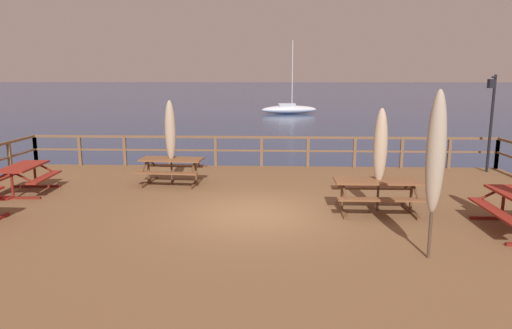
{
  "coord_description": "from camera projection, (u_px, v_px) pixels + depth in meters",
  "views": [
    {
      "loc": [
        0.46,
        -10.4,
        4.0
      ],
      "look_at": [
        0.0,
        0.88,
        1.85
      ],
      "focal_mm": 32.6,
      "sensor_mm": 36.0,
      "label": 1
    }
  ],
  "objects": [
    {
      "name": "ground_plane",
      "position": [
        254.0,
        248.0,
        10.97
      ],
      "size": [
        600.0,
        600.0,
        0.0
      ],
      "primitive_type": "plane",
      "color": "navy"
    },
    {
      "name": "wooden_deck",
      "position": [
        254.0,
        231.0,
        10.89
      ],
      "size": [
        16.54,
        11.71,
        0.85
      ],
      "primitive_type": "cube",
      "color": "brown",
      "rests_on": "ground"
    },
    {
      "name": "railing_waterside_far",
      "position": [
        262.0,
        146.0,
        16.27
      ],
      "size": [
        16.34,
        0.1,
        1.09
      ],
      "color": "brown",
      "rests_on": "wooden_deck"
    },
    {
      "name": "picnic_table_mid_right",
      "position": [
        377.0,
        188.0,
        10.89
      ],
      "size": [
        1.98,
        1.41,
        0.78
      ],
      "color": "brown",
      "rests_on": "wooden_deck"
    },
    {
      "name": "picnic_table_mid_centre",
      "position": [
        172.0,
        165.0,
        13.72
      ],
      "size": [
        1.91,
        1.54,
        0.78
      ],
      "color": "brown",
      "rests_on": "wooden_deck"
    },
    {
      "name": "picnic_table_back_left",
      "position": [
        24.0,
        173.0,
        12.64
      ],
      "size": [
        1.5,
        1.75,
        0.78
      ],
      "color": "maroon",
      "rests_on": "wooden_deck"
    },
    {
      "name": "patio_umbrella_tall_mid_left",
      "position": [
        380.0,
        146.0,
        10.77
      ],
      "size": [
        0.32,
        0.32,
        2.45
      ],
      "color": "#4C3828",
      "rests_on": "wooden_deck"
    },
    {
      "name": "patio_umbrella_tall_front",
      "position": [
        436.0,
        153.0,
        7.83
      ],
      "size": [
        0.32,
        0.32,
        2.95
      ],
      "color": "#4C3828",
      "rests_on": "wooden_deck"
    },
    {
      "name": "patio_umbrella_short_mid",
      "position": [
        170.0,
        131.0,
        13.55
      ],
      "size": [
        0.32,
        0.32,
        2.48
      ],
      "color": "#4C3828",
      "rests_on": "wooden_deck"
    },
    {
      "name": "lamp_post_hooked",
      "position": [
        491.0,
        109.0,
        15.02
      ],
      "size": [
        0.45,
        0.6,
        3.2
      ],
      "color": "black",
      "rests_on": "wooden_deck"
    },
    {
      "name": "sailboat_distant",
      "position": [
        289.0,
        109.0,
        49.89
      ],
      "size": [
        6.21,
        2.82,
        7.72
      ],
      "color": "silver",
      "rests_on": "ground"
    }
  ]
}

